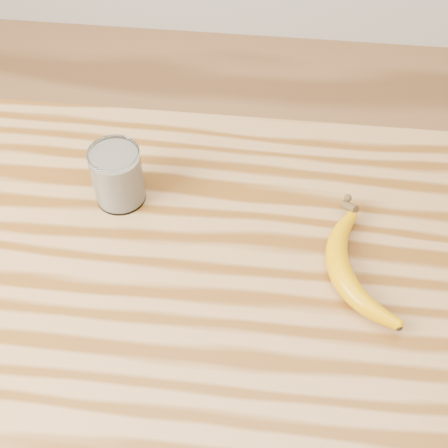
# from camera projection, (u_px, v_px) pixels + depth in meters

# --- Properties ---
(room) EXTENTS (4.04, 4.04, 2.70)m
(room) POSITION_uv_depth(u_px,v_px,m) (185.00, 30.00, 0.59)
(room) COLOR #9B673A
(room) RESTS_ON ground
(table) EXTENTS (1.20, 0.80, 0.90)m
(table) POSITION_uv_depth(u_px,v_px,m) (202.00, 334.00, 1.03)
(table) COLOR #A47441
(table) RESTS_ON ground
(smoothie_glass) EXTENTS (0.08, 0.08, 0.10)m
(smoothie_glass) POSITION_uv_depth(u_px,v_px,m) (117.00, 176.00, 1.01)
(smoothie_glass) COLOR white
(smoothie_glass) RESTS_ON table
(banana) EXTENTS (0.19, 0.32, 0.04)m
(banana) POSITION_uv_depth(u_px,v_px,m) (340.00, 272.00, 0.93)
(banana) COLOR #CF8A00
(banana) RESTS_ON table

